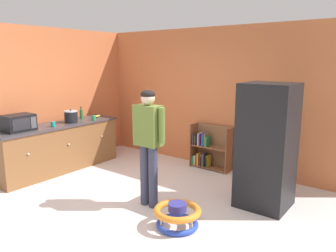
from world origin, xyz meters
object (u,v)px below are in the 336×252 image
(kitchen_counter, at_px, (59,147))
(teal_cup, at_px, (53,124))
(baby_walker, at_px, (177,215))
(microwave, at_px, (19,123))
(bookshelf, at_px, (209,150))
(crock_pot, at_px, (71,117))
(refrigerator, at_px, (267,146))
(orange_cup, at_px, (72,117))
(banana_bunch, at_px, (97,116))
(green_cup, at_px, (94,118))
(standing_person, at_px, (148,138))
(green_glass_bottle, at_px, (81,114))

(kitchen_counter, relative_size, teal_cup, 25.51)
(baby_walker, distance_m, microwave, 3.23)
(bookshelf, height_order, baby_walker, bookshelf)
(crock_pot, bearing_deg, kitchen_counter, -105.55)
(teal_cup, bearing_deg, baby_walker, -4.46)
(kitchen_counter, relative_size, microwave, 5.05)
(refrigerator, height_order, orange_cup, refrigerator)
(baby_walker, height_order, orange_cup, orange_cup)
(refrigerator, relative_size, orange_cup, 18.74)
(refrigerator, height_order, banana_bunch, refrigerator)
(microwave, height_order, banana_bunch, microwave)
(microwave, bearing_deg, bookshelf, 49.49)
(microwave, bearing_deg, orange_cup, 99.25)
(refrigerator, xyz_separation_m, green_cup, (-3.48, -0.18, 0.06))
(kitchen_counter, xyz_separation_m, banana_bunch, (0.03, 0.95, 0.48))
(kitchen_counter, bearing_deg, baby_walker, -7.73)
(bookshelf, xyz_separation_m, baby_walker, (0.87, -2.27, -0.20))
(refrigerator, xyz_separation_m, crock_pot, (-3.64, -0.61, 0.13))
(standing_person, xyz_separation_m, green_cup, (-2.16, 0.84, -0.07))
(teal_cup, bearing_deg, microwave, -105.67)
(baby_walker, relative_size, banana_bunch, 3.87)
(baby_walker, bearing_deg, orange_cup, 164.47)
(kitchen_counter, distance_m, banana_bunch, 1.07)
(baby_walker, height_order, teal_cup, teal_cup)
(crock_pot, bearing_deg, standing_person, -10.10)
(standing_person, relative_size, orange_cup, 17.75)
(standing_person, height_order, orange_cup, standing_person)
(bookshelf, xyz_separation_m, teal_cup, (-2.06, -2.04, 0.59))
(green_cup, bearing_deg, refrigerator, 3.02)
(standing_person, height_order, green_glass_bottle, standing_person)
(kitchen_counter, distance_m, orange_cup, 0.73)
(bookshelf, bearing_deg, green_cup, -149.56)
(standing_person, bearing_deg, refrigerator, 37.57)
(teal_cup, bearing_deg, standing_person, 0.94)
(standing_person, bearing_deg, orange_cup, 165.96)
(microwave, distance_m, banana_bunch, 1.70)
(microwave, xyz_separation_m, green_cup, (0.23, 1.43, -0.09))
(baby_walker, xyz_separation_m, orange_cup, (-3.29, 0.91, 0.79))
(green_glass_bottle, bearing_deg, banana_bunch, 63.03)
(kitchen_counter, xyz_separation_m, teal_cup, (0.15, -0.19, 0.50))
(crock_pot, distance_m, banana_bunch, 0.70)
(banana_bunch, bearing_deg, microwave, -91.11)
(kitchen_counter, relative_size, green_glass_bottle, 9.85)
(bookshelf, bearing_deg, kitchen_counter, -140.04)
(crock_pot, bearing_deg, teal_cup, -80.43)
(microwave, distance_m, teal_cup, 0.58)
(baby_walker, distance_m, green_cup, 3.16)
(green_glass_bottle, distance_m, orange_cup, 0.19)
(banana_bunch, height_order, green_cup, green_cup)
(green_cup, bearing_deg, bookshelf, 30.44)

